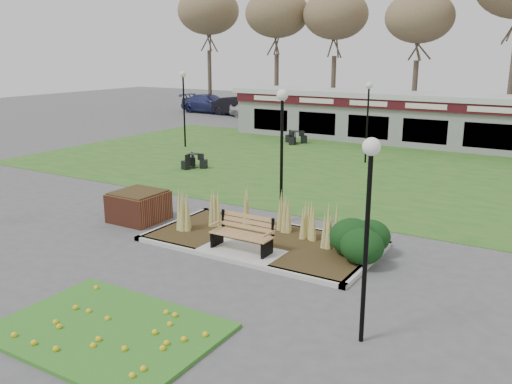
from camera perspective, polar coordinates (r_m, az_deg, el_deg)
The scene contains 17 objects.
ground at distance 14.29m, azimuth -1.88°, elevation -6.82°, with size 100.00×100.00×0.00m, color #515154.
lawn at distance 24.80m, azimuth 13.42°, elevation 2.12°, with size 34.00×16.00×0.02m, color #27641F.
flower_bed at distance 11.06m, azimuth -15.37°, elevation -13.74°, with size 4.20×3.00×0.16m.
planting_bed at distance 14.68m, azimuth 5.20°, elevation -4.75°, with size 6.75×3.40×1.27m.
park_bench at distance 14.28m, azimuth -1.35°, elevation -4.31°, with size 1.70×0.66×0.93m.
brick_planter at distance 17.50m, azimuth -12.25°, elevation -1.44°, with size 1.50×1.50×0.95m.
food_pavilion at distance 32.15m, azimuth 18.04°, elevation 7.26°, with size 24.60×3.40×2.90m.
tree_backdrop at distance 39.92m, azimuth 21.73°, elevation 18.19°, with size 47.24×5.24×10.36m.
lamp_post_near_right at distance 9.57m, azimuth 11.78°, elevation -0.48°, with size 0.32×0.32×3.82m.
lamp_post_mid_left at distance 16.44m, azimuth 2.75°, elevation 6.88°, with size 0.34×0.34×4.13m.
lamp_post_mid_right at distance 26.15m, azimuth 11.72°, elevation 9.01°, with size 0.32×0.32×3.82m.
lamp_post_far_left at distance 30.25m, azimuth -7.64°, elevation 10.39°, with size 0.35×0.35×4.17m.
bistro_set_a at distance 24.98m, azimuth -6.58°, elevation 3.05°, with size 1.21×1.17×0.65m.
bistro_set_b at distance 31.51m, azimuth 4.14°, elevation 5.56°, with size 1.32×1.26×0.71m.
car_silver at distance 43.77m, azimuth -0.27°, elevation 8.71°, with size 1.60×3.97×1.35m, color #ADADB2.
car_black at distance 45.15m, azimuth -1.90°, elevation 9.00°, with size 1.62×4.63×1.53m, color black.
car_blue at distance 47.36m, azimuth -4.89°, elevation 9.24°, with size 2.19×5.39×1.56m, color navy.
Camera 1 is at (7.28, -11.13, 5.24)m, focal length 38.00 mm.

